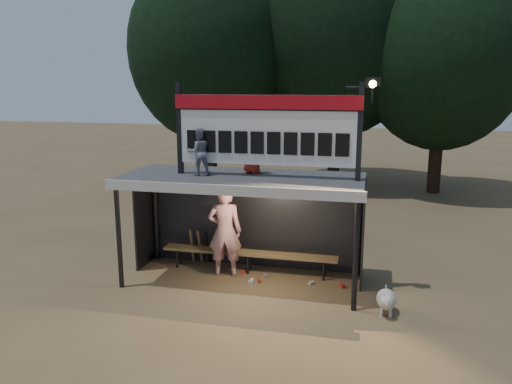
% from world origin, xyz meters
% --- Properties ---
extents(ground, '(80.00, 80.00, 0.00)m').
position_xyz_m(ground, '(0.00, 0.00, 0.00)').
color(ground, brown).
rests_on(ground, ground).
extents(player, '(0.82, 0.62, 2.04)m').
position_xyz_m(player, '(-0.47, 0.24, 1.02)').
color(player, silver).
rests_on(player, ground).
extents(child_a, '(0.59, 0.55, 0.98)m').
position_xyz_m(child_a, '(-0.88, -0.14, 2.81)').
color(child_a, gray).
rests_on(child_a, dugout_shelter).
extents(child_b, '(0.61, 0.57, 1.04)m').
position_xyz_m(child_b, '(0.14, 0.32, 2.84)').
color(child_b, '#B0291B').
rests_on(child_b, dugout_shelter).
extents(dugout_shelter, '(5.10, 2.08, 2.32)m').
position_xyz_m(dugout_shelter, '(0.00, 0.24, 1.85)').
color(dugout_shelter, '#3D3D3F').
rests_on(dugout_shelter, ground).
extents(scoreboard_assembly, '(4.10, 0.27, 1.99)m').
position_xyz_m(scoreboard_assembly, '(0.56, -0.01, 3.32)').
color(scoreboard_assembly, black).
rests_on(scoreboard_assembly, dugout_shelter).
extents(bench, '(4.00, 0.35, 0.48)m').
position_xyz_m(bench, '(0.00, 0.55, 0.43)').
color(bench, olive).
rests_on(bench, ground).
extents(tree_left, '(6.46, 6.46, 9.27)m').
position_xyz_m(tree_left, '(-4.00, 10.00, 5.51)').
color(tree_left, black).
rests_on(tree_left, ground).
extents(tree_mid, '(7.22, 7.22, 10.36)m').
position_xyz_m(tree_mid, '(1.00, 11.50, 6.17)').
color(tree_mid, '#312316').
rests_on(tree_mid, ground).
extents(tree_right, '(6.08, 6.08, 8.72)m').
position_xyz_m(tree_right, '(5.00, 10.50, 5.19)').
color(tree_right, black).
rests_on(tree_right, ground).
extents(dog, '(0.36, 0.81, 0.49)m').
position_xyz_m(dog, '(2.99, -0.92, 0.28)').
color(dog, beige).
rests_on(dog, ground).
extents(bats, '(0.47, 0.33, 0.84)m').
position_xyz_m(bats, '(-1.26, 0.82, 0.43)').
color(bats, olive).
rests_on(bats, ground).
extents(litter, '(2.33, 0.63, 0.08)m').
position_xyz_m(litter, '(0.67, 0.11, 0.04)').
color(litter, red).
rests_on(litter, ground).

